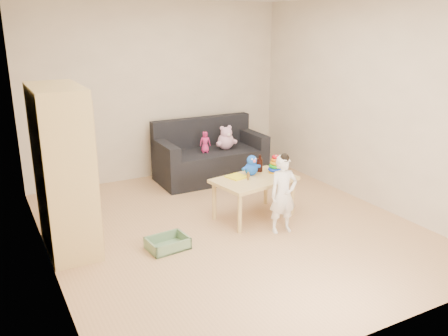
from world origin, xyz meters
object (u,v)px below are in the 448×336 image
wardrobe (63,170)px  play_table (254,198)px  toddler (283,195)px  sofa (211,165)px

wardrobe → play_table: bearing=-6.3°
wardrobe → toddler: 2.38m
wardrobe → play_table: (2.14, -0.24, -0.61)m
play_table → toddler: size_ratio=1.09×
wardrobe → toddler: bearing=-18.4°
play_table → wardrobe: bearing=173.7°
sofa → toddler: size_ratio=1.83×
play_table → sofa: bearing=82.8°
wardrobe → play_table: 2.24m
play_table → toddler: (0.07, -0.50, 0.19)m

